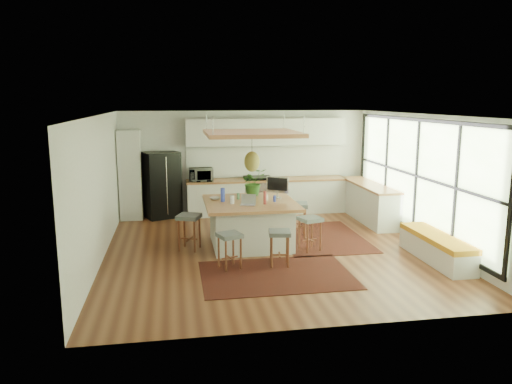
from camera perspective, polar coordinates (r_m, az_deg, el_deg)
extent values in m
plane|color=#512617|center=(9.99, 1.62, -6.71)|extent=(7.00, 7.00, 0.00)
plane|color=white|center=(9.53, 1.71, 8.97)|extent=(7.00, 7.00, 0.00)
plane|color=silver|center=(13.08, -1.33, 3.53)|extent=(6.50, 0.00, 6.50)
plane|color=silver|center=(6.35, 7.83, -4.38)|extent=(6.50, 0.00, 6.50)
plane|color=silver|center=(9.59, -17.75, 0.35)|extent=(0.00, 7.00, 7.00)
plane|color=silver|center=(10.78, 18.87, 1.39)|extent=(0.00, 7.00, 7.00)
cube|color=silver|center=(12.71, -14.39, 1.95)|extent=(0.55, 0.60, 2.25)
cube|color=silver|center=(13.01, 1.29, -0.58)|extent=(4.20, 0.60, 0.88)
cube|color=brown|center=(12.93, 1.30, 1.42)|extent=(4.24, 0.64, 0.05)
cube|color=white|center=(13.15, 1.06, 3.57)|extent=(4.20, 0.02, 0.80)
cube|color=silver|center=(12.92, 1.21, 7.00)|extent=(4.20, 0.34, 0.70)
cube|color=silver|center=(12.58, 13.03, -1.25)|extent=(0.60, 2.50, 0.88)
cube|color=brown|center=(12.49, 13.12, 0.81)|extent=(0.64, 2.54, 0.05)
cube|color=black|center=(8.61, 2.39, -9.60)|extent=(2.60, 1.80, 0.01)
cube|color=black|center=(10.92, 7.52, -5.25)|extent=(1.80, 2.60, 0.01)
imported|color=#A5A5AA|center=(12.62, -6.41, 2.18)|extent=(0.61, 0.34, 0.41)
imported|color=#1E4C19|center=(10.65, -0.32, 0.82)|extent=(0.71, 0.75, 0.46)
imported|color=silver|center=(10.27, -4.83, -0.75)|extent=(0.26, 0.26, 0.05)
cylinder|color=blue|center=(10.06, -3.86, -0.57)|extent=(0.07, 0.07, 0.19)
cylinder|color=silver|center=(9.83, -2.84, -0.83)|extent=(0.07, 0.07, 0.19)
cylinder|color=maroon|center=(9.78, 1.04, -0.87)|extent=(0.07, 0.07, 0.19)
cylinder|color=silver|center=(10.14, 1.24, -0.46)|extent=(0.07, 0.07, 0.19)
cylinder|color=#568F66|center=(10.25, -2.00, -0.35)|extent=(0.07, 0.07, 0.19)
cylinder|color=blue|center=(10.02, 2.24, -0.60)|extent=(0.07, 0.07, 0.19)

